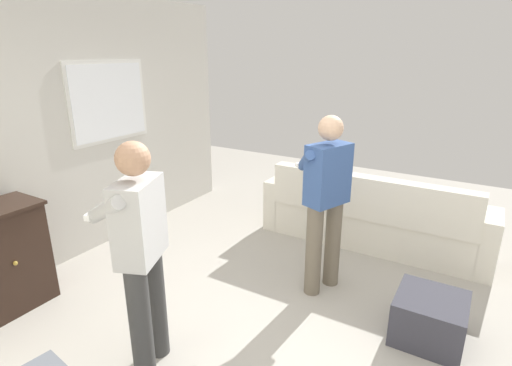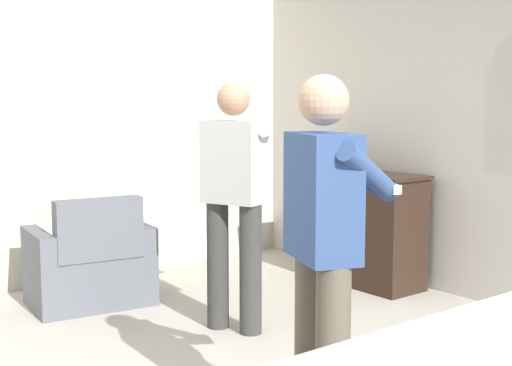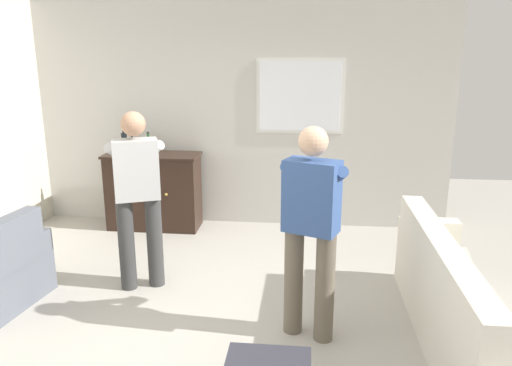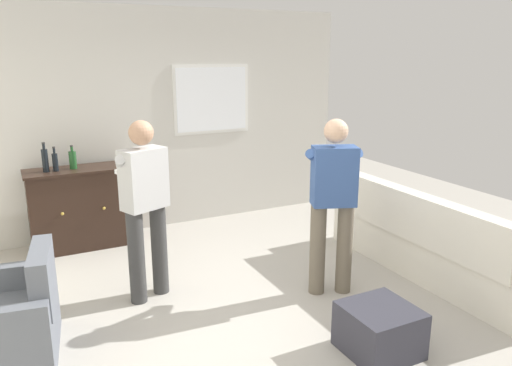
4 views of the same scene
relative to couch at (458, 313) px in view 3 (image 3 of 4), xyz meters
The scene contains 9 objects.
ground 2.00m from the couch, behind, with size 10.40×10.40×0.00m, color #B2ADA3.
wall_back_with_window 3.58m from the couch, 124.87° to the left, with size 5.20×0.15×2.80m.
couch is the anchor object (origin of this frame).
sideboard_cabinet 3.90m from the couch, 141.20° to the left, with size 1.17×0.49×0.95m.
bottle_wine_green 4.00m from the couch, 141.41° to the left, with size 0.08×0.08×0.27m.
bottle_liquor_amber 4.22m from the couch, 144.33° to the left, with size 0.07×0.07×0.34m.
bottle_spirits_clear 4.13m from the couch, 143.54° to the left, with size 0.06×0.06×0.28m.
person_standing_left 2.87m from the couch, 162.52° to the left, with size 0.52×0.52×1.68m.
person_standing_right 1.25m from the couch, behind, with size 0.52×0.52×1.68m.
Camera 3 is at (0.84, -3.56, 2.22)m, focal length 35.00 mm.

